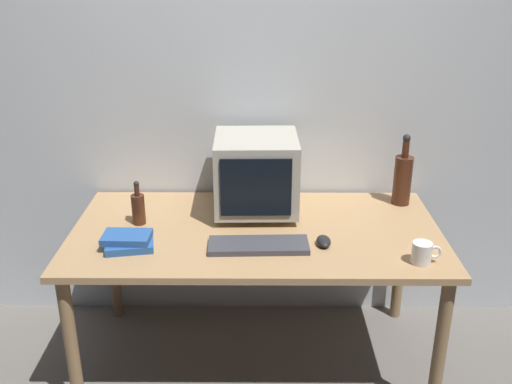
{
  "coord_description": "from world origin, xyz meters",
  "views": [
    {
      "loc": [
        0.01,
        -2.35,
        1.86
      ],
      "look_at": [
        0.0,
        0.0,
        0.89
      ],
      "focal_mm": 40.79,
      "sensor_mm": 36.0,
      "label": 1
    }
  ],
  "objects_px": {
    "bottle_tall": "(403,178)",
    "mug": "(422,253)",
    "computer_mouse": "(324,241)",
    "bottle_short": "(138,208)",
    "book_stack": "(128,241)",
    "keyboard": "(259,245)",
    "crt_monitor": "(256,174)"
  },
  "relations": [
    {
      "from": "bottle_tall",
      "to": "mug",
      "type": "bearing_deg",
      "value": -94.67
    },
    {
      "from": "computer_mouse",
      "to": "mug",
      "type": "height_order",
      "value": "mug"
    },
    {
      "from": "bottle_short",
      "to": "bottle_tall",
      "type": "bearing_deg",
      "value": 10.81
    },
    {
      "from": "computer_mouse",
      "to": "book_stack",
      "type": "xyz_separation_m",
      "value": [
        -0.82,
        -0.02,
        0.01
      ]
    },
    {
      "from": "computer_mouse",
      "to": "keyboard",
      "type": "bearing_deg",
      "value": -176.04
    },
    {
      "from": "bottle_short",
      "to": "computer_mouse",
      "type": "bearing_deg",
      "value": -14.24
    },
    {
      "from": "keyboard",
      "to": "bottle_short",
      "type": "bearing_deg",
      "value": 154.84
    },
    {
      "from": "crt_monitor",
      "to": "keyboard",
      "type": "distance_m",
      "value": 0.41
    },
    {
      "from": "bottle_tall",
      "to": "bottle_short",
      "type": "xyz_separation_m",
      "value": [
        -1.25,
        -0.24,
        -0.06
      ]
    },
    {
      "from": "keyboard",
      "to": "bottle_short",
      "type": "xyz_separation_m",
      "value": [
        -0.55,
        0.24,
        0.07
      ]
    },
    {
      "from": "crt_monitor",
      "to": "computer_mouse",
      "type": "relative_size",
      "value": 3.95
    },
    {
      "from": "bottle_short",
      "to": "mug",
      "type": "relative_size",
      "value": 1.73
    },
    {
      "from": "crt_monitor",
      "to": "book_stack",
      "type": "xyz_separation_m",
      "value": [
        -0.53,
        -0.37,
        -0.16
      ]
    },
    {
      "from": "computer_mouse",
      "to": "bottle_short",
      "type": "bearing_deg",
      "value": 164.03
    },
    {
      "from": "crt_monitor",
      "to": "book_stack",
      "type": "height_order",
      "value": "crt_monitor"
    },
    {
      "from": "keyboard",
      "to": "computer_mouse",
      "type": "bearing_deg",
      "value": 3.91
    },
    {
      "from": "bottle_short",
      "to": "book_stack",
      "type": "bearing_deg",
      "value": -90.21
    },
    {
      "from": "crt_monitor",
      "to": "mug",
      "type": "relative_size",
      "value": 3.29
    },
    {
      "from": "keyboard",
      "to": "bottle_short",
      "type": "distance_m",
      "value": 0.6
    },
    {
      "from": "bottle_tall",
      "to": "mug",
      "type": "relative_size",
      "value": 2.96
    },
    {
      "from": "mug",
      "to": "computer_mouse",
      "type": "bearing_deg",
      "value": 157.97
    },
    {
      "from": "crt_monitor",
      "to": "mug",
      "type": "distance_m",
      "value": 0.84
    },
    {
      "from": "crt_monitor",
      "to": "keyboard",
      "type": "bearing_deg",
      "value": -87.65
    },
    {
      "from": "keyboard",
      "to": "mug",
      "type": "relative_size",
      "value": 3.5
    },
    {
      "from": "computer_mouse",
      "to": "bottle_short",
      "type": "height_order",
      "value": "bottle_short"
    },
    {
      "from": "bottle_tall",
      "to": "mug",
      "type": "distance_m",
      "value": 0.61
    },
    {
      "from": "keyboard",
      "to": "computer_mouse",
      "type": "relative_size",
      "value": 4.2
    },
    {
      "from": "keyboard",
      "to": "bottle_short",
      "type": "relative_size",
      "value": 2.02
    },
    {
      "from": "crt_monitor",
      "to": "bottle_tall",
      "type": "relative_size",
      "value": 1.11
    },
    {
      "from": "computer_mouse",
      "to": "book_stack",
      "type": "distance_m",
      "value": 0.82
    },
    {
      "from": "book_stack",
      "to": "crt_monitor",
      "type": "bearing_deg",
      "value": 34.65
    },
    {
      "from": "bottle_short",
      "to": "mug",
      "type": "height_order",
      "value": "bottle_short"
    }
  ]
}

